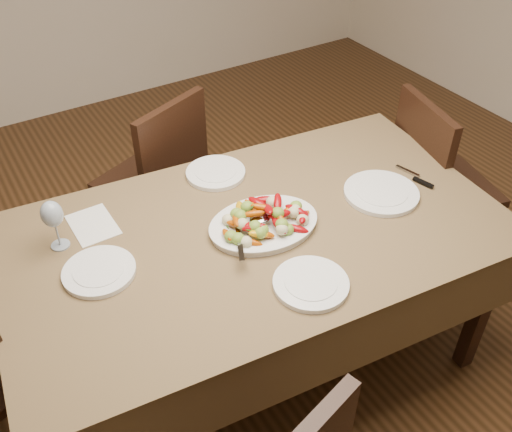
{
  "coord_description": "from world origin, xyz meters",
  "views": [
    {
      "loc": [
        -1.05,
        -1.07,
        2.11
      ],
      "look_at": [
        -0.21,
        0.29,
        0.82
      ],
      "focal_mm": 40.0,
      "sensor_mm": 36.0,
      "label": 1
    }
  ],
  "objects": [
    {
      "name": "floor",
      "position": [
        0.0,
        0.0,
        0.0
      ],
      "size": [
        6.0,
        6.0,
        0.0
      ],
      "primitive_type": "plane",
      "color": "#3E2613",
      "rests_on": "ground"
    },
    {
      "name": "chair_right",
      "position": [
        0.92,
        0.35,
        0.47
      ],
      "size": [
        0.51,
        0.51,
        0.95
      ],
      "primitive_type": null,
      "rotation": [
        0.0,
        0.0,
        1.34
      ],
      "color": "black",
      "rests_on": "ground"
    },
    {
      "name": "table_knife",
      "position": [
        0.51,
        0.21,
        0.76
      ],
      "size": [
        0.07,
        0.2,
        0.01
      ],
      "primitive_type": null,
      "rotation": [
        0.0,
        0.0,
        0.25
      ],
      "color": "#9EA0A8",
      "rests_on": "dining_table"
    },
    {
      "name": "serving_platter",
      "position": [
        -0.19,
        0.28,
        0.77
      ],
      "size": [
        0.43,
        0.34,
        0.02
      ],
      "primitive_type": "ellipsoid",
      "rotation": [
        0.0,
        0.0,
        -0.1
      ],
      "color": "white",
      "rests_on": "dining_table"
    },
    {
      "name": "chair_far",
      "position": [
        -0.29,
        1.16,
        0.47
      ],
      "size": [
        0.55,
        0.55,
        0.95
      ],
      "primitive_type": null,
      "rotation": [
        0.0,
        0.0,
        3.54
      ],
      "color": "black",
      "rests_on": "ground"
    },
    {
      "name": "roasted_vegetables",
      "position": [
        -0.19,
        0.28,
        0.83
      ],
      "size": [
        0.35,
        0.25,
        0.09
      ],
      "primitive_type": null,
      "rotation": [
        0.0,
        0.0,
        -0.1
      ],
      "color": "maroon",
      "rests_on": "serving_platter"
    },
    {
      "name": "plate_near",
      "position": [
        -0.21,
        -0.05,
        0.77
      ],
      "size": [
        0.25,
        0.25,
        0.02
      ],
      "primitive_type": "cylinder",
      "color": "white",
      "rests_on": "dining_table"
    },
    {
      "name": "serving_spoon",
      "position": [
        -0.25,
        0.25,
        0.81
      ],
      "size": [
        0.28,
        0.18,
        0.03
      ],
      "primitive_type": null,
      "rotation": [
        0.0,
        0.0,
        -0.45
      ],
      "color": "#9EA0A8",
      "rests_on": "serving_platter"
    },
    {
      "name": "plate_far",
      "position": [
        -0.17,
        0.67,
        0.77
      ],
      "size": [
        0.24,
        0.24,
        0.02
      ],
      "primitive_type": "cylinder",
      "color": "white",
      "rests_on": "dining_table"
    },
    {
      "name": "dining_table",
      "position": [
        -0.21,
        0.29,
        0.38
      ],
      "size": [
        1.94,
        1.22,
        0.76
      ],
      "primitive_type": "cube",
      "rotation": [
        0.0,
        0.0,
        -0.1
      ],
      "color": "brown",
      "rests_on": "ground"
    },
    {
      "name": "wine_glass",
      "position": [
        -0.85,
        0.57,
        0.86
      ],
      "size": [
        0.08,
        0.08,
        0.2
      ],
      "primitive_type": null,
      "color": "#8C99A5",
      "rests_on": "dining_table"
    },
    {
      "name": "plate_right",
      "position": [
        0.32,
        0.21,
        0.77
      ],
      "size": [
        0.29,
        0.29,
        0.02
      ],
      "primitive_type": "cylinder",
      "color": "white",
      "rests_on": "dining_table"
    },
    {
      "name": "menu_card",
      "position": [
        -0.71,
        0.62,
        0.76
      ],
      "size": [
        0.15,
        0.21,
        0.0
      ],
      "primitive_type": "cube",
      "rotation": [
        0.0,
        0.0,
        0.01
      ],
      "color": "silver",
      "rests_on": "dining_table"
    },
    {
      "name": "plate_left",
      "position": [
        -0.78,
        0.37,
        0.77
      ],
      "size": [
        0.24,
        0.24,
        0.02
      ],
      "primitive_type": "cylinder",
      "color": "white",
      "rests_on": "dining_table"
    }
  ]
}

